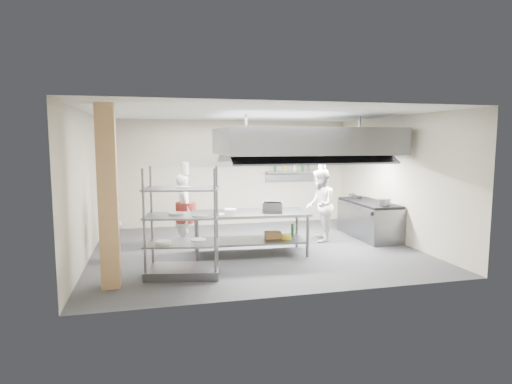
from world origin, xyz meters
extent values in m
plane|color=#272729|center=(0.00, 0.00, 0.00)|extent=(7.00, 7.00, 0.00)
plane|color=silver|center=(0.00, 0.00, 3.00)|extent=(7.00, 7.00, 0.00)
plane|color=tan|center=(0.00, 3.00, 1.50)|extent=(7.00, 0.00, 7.00)
plane|color=tan|center=(-3.50, 0.00, 1.50)|extent=(0.00, 6.00, 6.00)
plane|color=tan|center=(3.50, 0.00, 1.50)|extent=(0.00, 6.00, 6.00)
cube|color=#E4AE75|center=(-2.90, -1.90, 1.50)|extent=(0.30, 0.30, 3.00)
cube|color=slate|center=(1.30, 0.40, 2.40)|extent=(4.00, 2.50, 0.60)
cube|color=white|center=(0.40, 0.40, 2.08)|extent=(1.60, 0.12, 0.04)
cube|color=white|center=(2.20, 0.40, 2.08)|extent=(1.60, 0.12, 0.04)
cube|color=slate|center=(1.80, 2.84, 1.50)|extent=(1.50, 0.28, 0.04)
cube|color=slate|center=(-0.19, -0.40, 0.88)|extent=(2.50, 1.18, 0.06)
cube|color=slate|center=(-0.19, -0.40, 0.30)|extent=(2.30, 1.07, 0.04)
cube|color=slate|center=(3.08, 0.50, 0.42)|extent=(0.80, 2.00, 0.84)
cube|color=black|center=(3.08, 0.50, 0.87)|extent=(0.78, 1.96, 0.06)
imported|color=silver|center=(-1.50, 0.68, 0.83)|extent=(0.47, 0.65, 1.66)
imported|color=white|center=(1.71, 0.37, 0.87)|extent=(0.91, 1.02, 1.75)
imported|color=white|center=(-3.00, -0.21, 0.79)|extent=(0.40, 0.93, 1.57)
cube|color=slate|center=(0.30, -0.42, 1.01)|extent=(0.50, 0.44, 0.20)
cube|color=olive|center=(0.30, -0.45, 0.39)|extent=(0.36, 0.27, 0.15)
cylinder|color=slate|center=(3.12, -0.18, 0.98)|extent=(0.23, 0.23, 0.16)
cylinder|color=white|center=(-1.70, -1.55, 0.62)|extent=(0.28, 0.28, 0.05)
camera|label=1|loc=(-2.20, -9.13, 2.40)|focal=30.00mm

